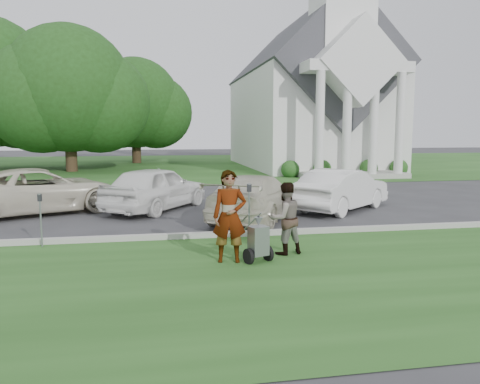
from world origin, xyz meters
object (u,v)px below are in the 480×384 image
object	(u,v)px
parking_meter_far	(41,214)
car_a	(40,191)
car_c	(255,197)
car_d	(342,190)
tree_back	(135,107)
tree_left	(68,95)
striping_cart	(258,242)
car_b	(156,188)
person_right	(285,219)
person_left	(229,217)
church	(308,88)
parking_meter_near	(249,205)

from	to	relation	value
parking_meter_far	car_a	world-z (taller)	car_a
car_c	car_d	bearing A→B (deg)	-132.33
tree_back	parking_meter_far	world-z (taller)	tree_back
tree_left	car_a	distance (m)	17.42
striping_cart	car_a	world-z (taller)	car_a
car_b	person_right	bearing A→B (deg)	147.27
striping_cart	car_d	bearing A→B (deg)	33.39
person_left	person_right	bearing A→B (deg)	25.84
church	person_left	world-z (taller)	church
car_b	car_a	bearing A→B (deg)	32.26
church	car_b	distance (m)	21.92
car_d	tree_left	bearing A→B (deg)	-6.50
striping_cart	car_c	world-z (taller)	car_c
tree_back	person_left	distance (m)	32.11
church	car_a	bearing A→B (deg)	-130.33
person_right	parking_meter_near	bearing A→B (deg)	-81.25
person_left	parking_meter_far	xyz separation A→B (m)	(-4.15, 2.01, -0.15)
car_b	car_c	xyz separation A→B (m)	(3.00, -2.30, -0.07)
tree_back	parking_meter_near	size ratio (longest dim) A/B	6.62
parking_meter_near	parking_meter_far	xyz separation A→B (m)	(-4.90, 0.33, -0.11)
person_right	car_a	size ratio (longest dim) A/B	0.29
car_b	tree_back	bearing A→B (deg)	-52.39
tree_left	car_b	distance (m)	18.30
church	car_c	size ratio (longest dim) A/B	5.00
church	parking_meter_near	size ratio (longest dim) A/B	16.58
tree_back	car_c	world-z (taller)	tree_back
car_a	car_d	bearing A→B (deg)	-121.83
church	car_b	xyz separation A→B (m)	(-11.40, -18.00, -5.17)
car_a	car_b	distance (m)	3.79
tree_back	person_left	size ratio (longest dim) A/B	5.03
striping_cart	car_b	bearing A→B (deg)	85.83
church	car_d	xyz separation A→B (m)	(-5.08, -19.14, -5.22)
parking_meter_far	car_b	bearing A→B (deg)	61.29
tree_left	car_c	xyz separation A→B (m)	(8.62, -19.17, -4.41)
striping_cart	car_b	size ratio (longest dim) A/B	0.26
person_right	parking_meter_far	bearing A→B (deg)	-30.88
striping_cart	parking_meter_near	world-z (taller)	parking_meter_near
car_a	car_c	distance (m)	7.21
person_left	parking_meter_near	xyz separation A→B (m)	(0.75, 1.69, -0.04)
tree_left	church	bearing A→B (deg)	3.79
striping_cart	car_a	xyz separation A→B (m)	(-5.86, 7.11, 0.31)
church	tree_back	size ratio (longest dim) A/B	2.51
person_left	parking_meter_far	bearing A→B (deg)	162.84
car_b	striping_cart	bearing A→B (deg)	140.35
tree_back	car_b	bearing A→B (deg)	-86.28
person_right	parking_meter_near	distance (m)	1.40
person_left	car_b	distance (m)	7.02
church	parking_meter_far	distance (m)	27.31
tree_back	car_b	xyz separation A→B (m)	(1.62, -24.87, -3.96)
parking_meter_far	car_a	bearing A→B (deg)	102.94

